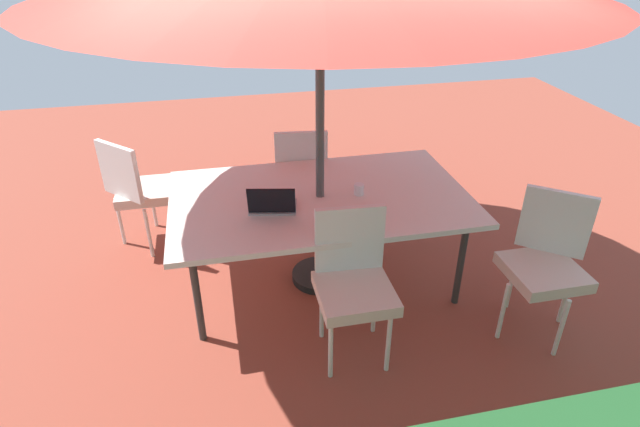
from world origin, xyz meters
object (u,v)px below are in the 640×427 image
(dining_table, at_px, (320,201))
(chair_south, at_px, (301,172))
(laptop, at_px, (273,205))
(chair_northwest, at_px, (546,259))
(chair_southeast, at_px, (139,187))
(chair_north, at_px, (353,279))
(cup, at_px, (359,189))

(dining_table, height_order, chair_south, chair_south)
(dining_table, bearing_deg, laptop, 22.15)
(chair_northwest, xyz_separation_m, chair_southeast, (2.70, -1.64, 0.00))
(chair_north, bearing_deg, laptop, 126.96)
(chair_north, height_order, laptop, chair_north)
(dining_table, relative_size, chair_south, 2.19)
(chair_north, distance_m, laptop, 0.78)
(chair_south, xyz_separation_m, chair_southeast, (1.36, 0.01, 0.00))
(chair_north, bearing_deg, cup, 75.82)
(chair_north, xyz_separation_m, chair_south, (0.04, -1.59, 0.00))
(dining_table, relative_size, laptop, 5.90)
(dining_table, relative_size, chair_northwest, 2.19)
(chair_north, relative_size, chair_southeast, 1.00)
(chair_southeast, bearing_deg, laptop, -178.62)
(chair_south, height_order, cup, chair_south)
(chair_northwest, relative_size, chair_southeast, 1.00)
(chair_northwest, relative_size, chair_north, 1.00)
(chair_south, xyz_separation_m, cup, (-0.28, 0.86, 0.23))
(dining_table, height_order, chair_north, chair_north)
(chair_north, distance_m, chair_south, 1.59)
(chair_southeast, bearing_deg, chair_south, -134.28)
(chair_northwest, bearing_deg, chair_southeast, -172.61)
(chair_north, bearing_deg, chair_southeast, 135.22)
(dining_table, distance_m, chair_southeast, 1.59)
(chair_north, bearing_deg, chair_northwest, 1.11)
(chair_north, height_order, cup, chair_north)
(chair_northwest, height_order, chair_south, same)
(dining_table, bearing_deg, chair_south, -90.26)
(dining_table, height_order, cup, cup)
(chair_southeast, relative_size, cup, 12.19)
(dining_table, relative_size, chair_north, 2.19)
(chair_north, distance_m, chair_southeast, 2.12)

